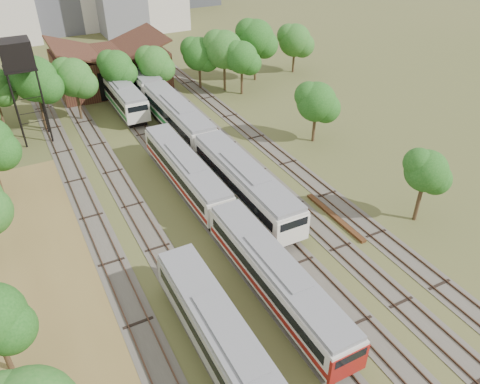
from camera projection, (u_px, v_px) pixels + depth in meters
ground at (367, 368)px, 30.26m from camera, size 240.00×240.00×0.00m
tracks at (201, 186)px, 48.48m from camera, size 24.60×80.00×0.19m
railcar_red_set at (224, 216)px, 40.98m from camera, size 2.85×34.57×3.53m
railcar_green_set at (178, 117)px, 57.96m from camera, size 3.22×52.08×3.99m
railcar_rear at (121, 94)px, 64.83m from camera, size 3.10×16.08×3.84m
old_grey_coach at (229, 350)px, 29.01m from camera, size 2.93×18.00×3.62m
water_tower at (17, 57)px, 52.03m from camera, size 3.50×3.50×12.08m
rail_pile_far at (335, 217)px, 43.83m from camera, size 0.52×8.31×0.27m
maintenance_shed at (111, 68)px, 71.19m from camera, size 16.45×11.55×7.58m
tree_band_far at (169, 58)px, 65.76m from camera, size 49.72×9.27×9.44m
tree_band_right at (299, 92)px, 56.59m from camera, size 5.22×39.72×7.82m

